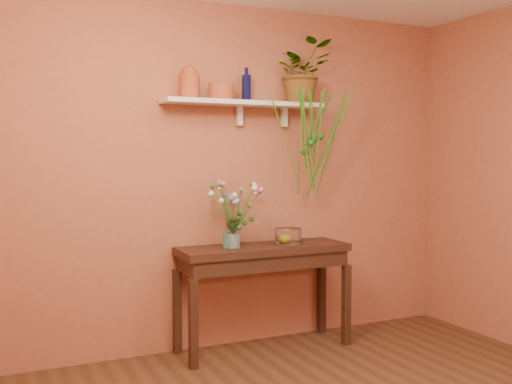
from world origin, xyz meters
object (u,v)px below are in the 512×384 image
(blue_bottle, at_px, (246,88))
(glass_bowl, at_px, (288,237))
(sideboard, at_px, (264,260))
(bouquet, at_px, (234,200))
(terracotta_jug, at_px, (189,83))
(spider_plant, at_px, (302,72))
(glass_vase, at_px, (233,236))

(blue_bottle, bearing_deg, glass_bowl, -27.94)
(sideboard, bearing_deg, bouquet, -175.41)
(blue_bottle, relative_size, bouquet, 0.59)
(sideboard, xyz_separation_m, terracotta_jug, (-0.56, 0.13, 1.36))
(spider_plant, xyz_separation_m, bouquet, (-0.66, -0.14, -1.01))
(terracotta_jug, distance_m, glass_bowl, 1.41)
(terracotta_jug, height_order, glass_vase, terracotta_jug)
(sideboard, relative_size, glass_bowl, 6.46)
(sideboard, xyz_separation_m, glass_bowl, (0.20, -0.02, 0.18))
(terracotta_jug, xyz_separation_m, glass_bowl, (0.76, -0.15, -1.18))
(blue_bottle, xyz_separation_m, spider_plant, (0.49, -0.01, 0.15))
(glass_vase, bearing_deg, bouquet, -25.27)
(glass_bowl, bearing_deg, spider_plant, 35.86)
(spider_plant, distance_m, bouquet, 1.21)
(sideboard, distance_m, terracotta_jug, 1.47)
(blue_bottle, bearing_deg, bouquet, -137.91)
(sideboard, relative_size, glass_vase, 6.10)
(spider_plant, bearing_deg, terracotta_jug, 179.55)
(blue_bottle, height_order, glass_bowl, blue_bottle)
(blue_bottle, relative_size, glass_vase, 1.19)
(glass_vase, bearing_deg, glass_bowl, -0.77)
(sideboard, xyz_separation_m, glass_vase, (-0.26, -0.02, 0.21))
(terracotta_jug, distance_m, glass_vase, 1.19)
(spider_plant, distance_m, glass_bowl, 1.34)
(terracotta_jug, distance_m, bouquet, 0.94)
(glass_bowl, bearing_deg, bouquet, 179.71)
(glass_bowl, bearing_deg, glass_vase, 179.23)
(sideboard, height_order, spider_plant, spider_plant)
(blue_bottle, distance_m, glass_bowl, 1.21)
(blue_bottle, bearing_deg, sideboard, -56.46)
(terracotta_jug, bearing_deg, blue_bottle, 0.24)
(blue_bottle, bearing_deg, terracotta_jug, -179.76)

